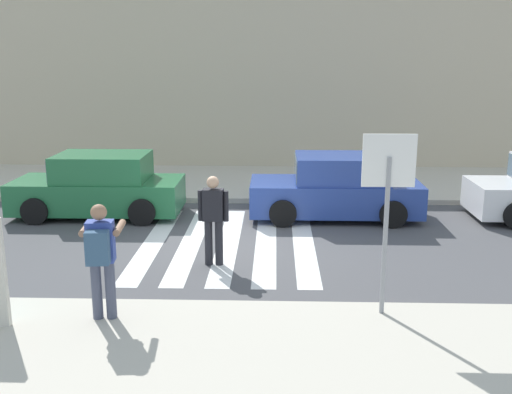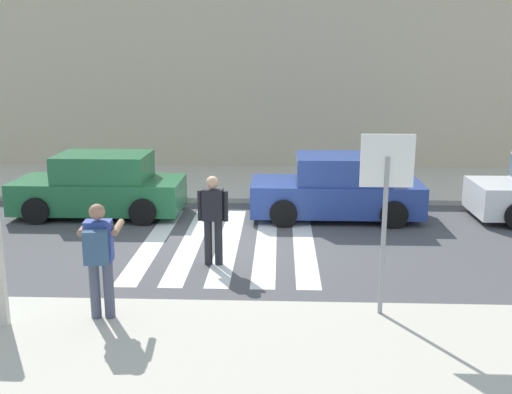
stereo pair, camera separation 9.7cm
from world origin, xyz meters
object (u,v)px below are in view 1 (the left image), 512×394
Objects in this scene: pedestrian_crossing at (213,215)px; parked_car_blue at (336,189)px; stop_sign at (388,185)px; parked_car_green at (100,187)px; photographer_with_backpack at (101,252)px.

pedestrian_crossing is 0.42× the size of parked_car_blue.
pedestrian_crossing is at bearing 139.27° from stop_sign.
parked_car_blue is (-0.12, 5.86, -1.38)m from stop_sign.
parked_car_green is at bearing 135.41° from stop_sign.
photographer_with_backpack is at bearing -122.64° from parked_car_blue.
stop_sign is 1.56× the size of photographer_with_backpack.
stop_sign reaches higher than pedestrian_crossing.
parked_car_green is 1.00× the size of parked_car_blue.
parked_car_blue is (2.65, 3.48, -0.25)m from pedestrian_crossing.
stop_sign is 0.66× the size of parked_car_blue.
pedestrian_crossing reaches higher than parked_car_blue.
pedestrian_crossing reaches higher than parked_car_green.
stop_sign reaches higher than photographer_with_backpack.
stop_sign is 0.66× the size of parked_car_green.
stop_sign is at bearing -40.73° from pedestrian_crossing.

